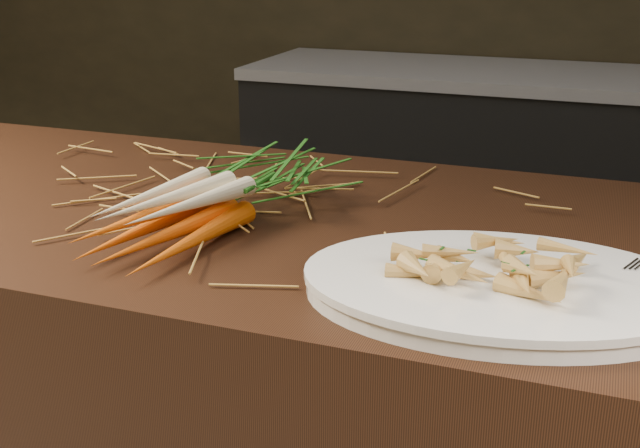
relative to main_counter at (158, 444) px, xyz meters
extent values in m
cube|color=black|center=(0.00, 0.00, 0.00)|extent=(2.40, 0.70, 0.90)
cube|color=black|center=(0.30, 1.88, -0.05)|extent=(1.80, 0.60, 0.80)
cube|color=#99999E|center=(0.30, 1.88, 0.37)|extent=(1.82, 0.62, 0.04)
cone|color=#E84602|center=(0.11, -0.16, 0.47)|extent=(0.07, 0.26, 0.03)
cone|color=#E84602|center=(0.15, -0.17, 0.47)|extent=(0.09, 0.26, 0.03)
cone|color=#E84602|center=(0.19, -0.18, 0.47)|extent=(0.06, 0.26, 0.03)
cone|color=#E84602|center=(0.13, -0.17, 0.49)|extent=(0.10, 0.26, 0.03)
cone|color=beige|center=(0.12, -0.15, 0.51)|extent=(0.05, 0.24, 0.04)
cone|color=beige|center=(0.16, -0.17, 0.52)|extent=(0.09, 0.24, 0.04)
cone|color=beige|center=(0.19, -0.17, 0.51)|extent=(0.07, 0.24, 0.04)
ellipsoid|color=#25731C|center=(0.20, 0.04, 0.50)|extent=(0.20, 0.25, 0.08)
camera|label=1|loc=(0.67, -1.01, 0.83)|focal=45.00mm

